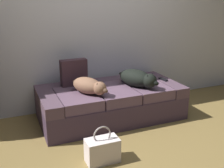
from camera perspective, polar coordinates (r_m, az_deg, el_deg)
ground_plane at (r=2.93m, az=7.24°, el=-14.24°), size 10.00×10.00×0.00m
back_wall at (r=3.89m, az=-3.58°, el=15.63°), size 6.40×0.10×2.80m
couch at (r=3.62m, az=-0.31°, el=-3.79°), size 1.82×0.89×0.43m
dog_tan at (r=3.28m, az=-4.69°, el=-0.39°), size 0.41×0.53×0.19m
dog_dark at (r=3.54m, az=5.35°, el=1.19°), size 0.44×0.61×0.22m
tv_remote at (r=3.88m, az=10.55°, el=0.96°), size 0.06×0.15×0.02m
throw_pillow at (r=3.59m, az=-7.91°, el=2.38°), size 0.34×0.13×0.34m
handbag at (r=2.74m, az=-2.01°, el=-13.48°), size 0.32×0.18×0.38m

